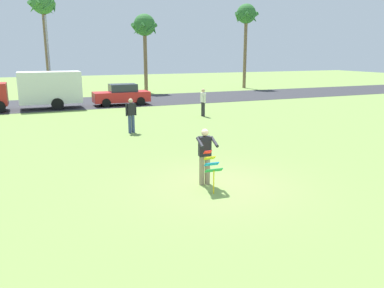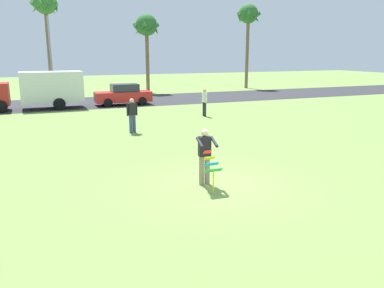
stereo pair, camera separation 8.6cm
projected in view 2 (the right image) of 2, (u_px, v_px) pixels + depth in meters
The scene contains 12 objects.
ground_plane at pixel (218, 185), 11.79m from camera, with size 120.00×120.00×0.00m, color olive.
road_strip at pixel (101, 102), 31.43m from camera, with size 120.00×8.00×0.01m, color #2D2D33.
person_kite_flyer at pixel (205, 154), 11.61m from camera, with size 0.60×0.70×1.73m.
kite_held at pixel (211, 166), 11.03m from camera, with size 0.52×0.65×1.17m.
parked_truck_red_cab at pixel (40, 89), 27.26m from camera, with size 6.70×2.13×2.62m.
parked_car_red at pixel (123, 95), 29.59m from camera, with size 4.20×1.84×1.60m.
palm_tree_right_near at pixel (46, 8), 35.69m from camera, with size 2.58×2.71×9.45m.
palm_tree_centre_far at pixel (147, 28), 37.80m from camera, with size 2.58×2.71×7.61m.
palm_tree_far_left at pixel (248, 18), 42.18m from camera, with size 2.58×2.71×9.10m.
streetlight_pole at pixel (50, 52), 33.74m from camera, with size 0.24×1.65×7.00m.
person_walker_near at pixel (204, 102), 24.26m from camera, with size 0.22×0.57×1.73m.
person_walker_far at pixel (132, 114), 19.23m from camera, with size 0.56×0.27×1.73m.
Camera 2 is at (-4.95, -10.06, 3.94)m, focal length 36.20 mm.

